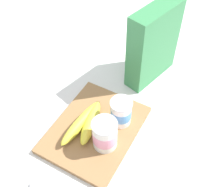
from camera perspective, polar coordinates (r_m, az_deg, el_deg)
The scene contains 6 objects.
ground_plane at distance 0.86m, azimuth -3.43°, elevation -7.58°, with size 2.40×2.40×0.00m, color silver.
cutting_board at distance 0.86m, azimuth -3.45°, elevation -7.28°, with size 0.31×0.24×0.02m, color olive.
cereal_box at distance 0.94m, azimuth 8.41°, elevation 9.88°, with size 0.20×0.07×0.27m, color #38844C.
yogurt_cup_front at distance 0.83m, azimuth 1.86°, elevation -3.83°, with size 0.07×0.07×0.09m.
yogurt_cup_back at distance 0.78m, azimuth -1.47°, elevation -8.33°, with size 0.07×0.07×0.10m.
banana_bunch at distance 0.84m, azimuth -5.41°, elevation -5.94°, with size 0.19×0.09×0.04m.
Camera 1 is at (0.39, 0.27, 0.72)m, focal length 44.82 mm.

